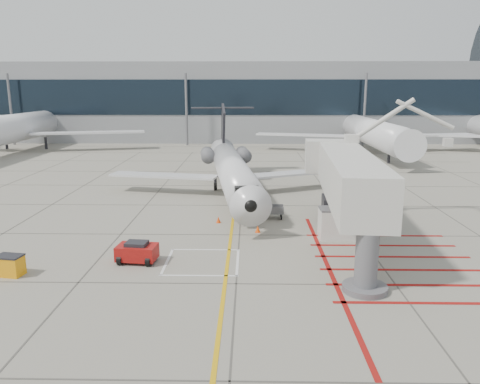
{
  "coord_description": "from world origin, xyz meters",
  "views": [
    {
      "loc": [
        0.62,
        -25.91,
        9.64
      ],
      "look_at": [
        0.0,
        6.0,
        2.5
      ],
      "focal_mm": 35.0,
      "sensor_mm": 36.0,
      "label": 1
    }
  ],
  "objects_px": {
    "regional_jet": "(235,158)",
    "jet_bridge": "(350,188)",
    "pushback_tug": "(137,251)",
    "spill_bin": "(10,265)"
  },
  "relations": [
    {
      "from": "pushback_tug",
      "to": "spill_bin",
      "type": "bearing_deg",
      "value": -156.13
    },
    {
      "from": "regional_jet",
      "to": "pushback_tug",
      "type": "relative_size",
      "value": 13.43
    },
    {
      "from": "jet_bridge",
      "to": "spill_bin",
      "type": "relative_size",
      "value": 14.66
    },
    {
      "from": "regional_jet",
      "to": "spill_bin",
      "type": "bearing_deg",
      "value": -131.99
    },
    {
      "from": "pushback_tug",
      "to": "spill_bin",
      "type": "relative_size",
      "value": 1.7
    },
    {
      "from": "pushback_tug",
      "to": "spill_bin",
      "type": "height_order",
      "value": "pushback_tug"
    },
    {
      "from": "jet_bridge",
      "to": "pushback_tug",
      "type": "xyz_separation_m",
      "value": [
        -12.39,
        -2.82,
        -3.13
      ]
    },
    {
      "from": "regional_jet",
      "to": "jet_bridge",
      "type": "distance_m",
      "value": 13.55
    },
    {
      "from": "regional_jet",
      "to": "jet_bridge",
      "type": "xyz_separation_m",
      "value": [
        7.29,
        -11.42,
        -0.08
      ]
    },
    {
      "from": "jet_bridge",
      "to": "pushback_tug",
      "type": "bearing_deg",
      "value": -163.01
    }
  ]
}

